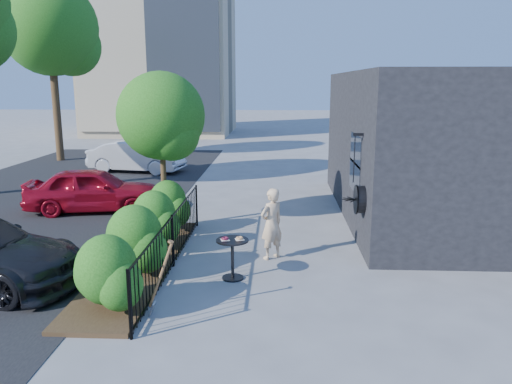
{
  "coord_description": "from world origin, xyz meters",
  "views": [
    {
      "loc": [
        0.65,
        -9.63,
        3.71
      ],
      "look_at": [
        0.12,
        1.78,
        1.2
      ],
      "focal_mm": 35.0,
      "sensor_mm": 36.0,
      "label": 1
    }
  ],
  "objects_px": {
    "street_tree_far": "(51,34)",
    "car_red": "(93,190)",
    "car_silver": "(136,156)",
    "shovel": "(159,282)",
    "cafe_table": "(232,252)",
    "patio_tree": "(163,121)",
    "woman": "(272,224)"
  },
  "relations": [
    {
      "from": "cafe_table",
      "to": "car_silver",
      "type": "relative_size",
      "value": 0.21
    },
    {
      "from": "woman",
      "to": "car_silver",
      "type": "distance_m",
      "value": 11.94
    },
    {
      "from": "street_tree_far",
      "to": "shovel",
      "type": "distance_m",
      "value": 19.1
    },
    {
      "from": "woman",
      "to": "car_silver",
      "type": "relative_size",
      "value": 0.39
    },
    {
      "from": "patio_tree",
      "to": "cafe_table",
      "type": "relative_size",
      "value": 4.69
    },
    {
      "from": "patio_tree",
      "to": "cafe_table",
      "type": "bearing_deg",
      "value": -58.97
    },
    {
      "from": "patio_tree",
      "to": "shovel",
      "type": "relative_size",
      "value": 3.01
    },
    {
      "from": "street_tree_far",
      "to": "woman",
      "type": "bearing_deg",
      "value": -52.0
    },
    {
      "from": "shovel",
      "to": "street_tree_far",
      "type": "bearing_deg",
      "value": 118.26
    },
    {
      "from": "cafe_table",
      "to": "car_silver",
      "type": "bearing_deg",
      "value": 113.97
    },
    {
      "from": "car_red",
      "to": "car_silver",
      "type": "xyz_separation_m",
      "value": [
        -0.58,
        6.58,
        0.01
      ]
    },
    {
      "from": "patio_tree",
      "to": "car_red",
      "type": "height_order",
      "value": "patio_tree"
    },
    {
      "from": "cafe_table",
      "to": "shovel",
      "type": "xyz_separation_m",
      "value": [
        -1.03,
        -1.6,
        0.03
      ]
    },
    {
      "from": "shovel",
      "to": "car_silver",
      "type": "height_order",
      "value": "car_silver"
    },
    {
      "from": "car_red",
      "to": "cafe_table",
      "type": "bearing_deg",
      "value": -147.13
    },
    {
      "from": "cafe_table",
      "to": "car_red",
      "type": "xyz_separation_m",
      "value": [
        -4.57,
        5.0,
        0.1
      ]
    },
    {
      "from": "car_red",
      "to": "street_tree_far",
      "type": "bearing_deg",
      "value": 18.79
    },
    {
      "from": "shovel",
      "to": "car_silver",
      "type": "bearing_deg",
      "value": 107.33
    },
    {
      "from": "street_tree_far",
      "to": "shovel",
      "type": "relative_size",
      "value": 6.33
    },
    {
      "from": "woman",
      "to": "shovel",
      "type": "xyz_separation_m",
      "value": [
        -1.76,
        -2.78,
        -0.2
      ]
    },
    {
      "from": "cafe_table",
      "to": "car_silver",
      "type": "distance_m",
      "value": 12.67
    },
    {
      "from": "patio_tree",
      "to": "car_red",
      "type": "relative_size",
      "value": 1.04
    },
    {
      "from": "car_red",
      "to": "shovel",
      "type": "bearing_deg",
      "value": -161.38
    },
    {
      "from": "street_tree_far",
      "to": "shovel",
      "type": "xyz_separation_m",
      "value": [
        8.68,
        -16.15,
        -5.34
      ]
    },
    {
      "from": "street_tree_far",
      "to": "cafe_table",
      "type": "bearing_deg",
      "value": -56.27
    },
    {
      "from": "street_tree_far",
      "to": "car_red",
      "type": "relative_size",
      "value": 2.18
    },
    {
      "from": "street_tree_far",
      "to": "car_silver",
      "type": "xyz_separation_m",
      "value": [
        4.57,
        -2.98,
        -5.26
      ]
    },
    {
      "from": "patio_tree",
      "to": "shovel",
      "type": "xyz_separation_m",
      "value": [
        0.98,
        -4.95,
        -2.19
      ]
    },
    {
      "from": "shovel",
      "to": "car_red",
      "type": "xyz_separation_m",
      "value": [
        -3.53,
        6.6,
        0.07
      ]
    },
    {
      "from": "street_tree_far",
      "to": "car_red",
      "type": "height_order",
      "value": "street_tree_far"
    },
    {
      "from": "street_tree_far",
      "to": "cafe_table",
      "type": "height_order",
      "value": "street_tree_far"
    },
    {
      "from": "woman",
      "to": "car_silver",
      "type": "height_order",
      "value": "woman"
    }
  ]
}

